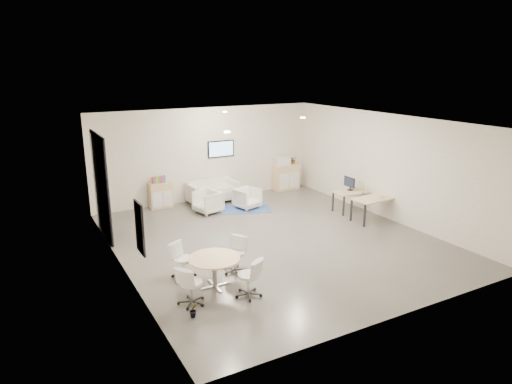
{
  "coord_description": "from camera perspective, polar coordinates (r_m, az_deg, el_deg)",
  "views": [
    {
      "loc": [
        -5.97,
        -9.94,
        4.58
      ],
      "look_at": [
        -0.32,
        0.4,
        1.29
      ],
      "focal_mm": 32.0,
      "sensor_mm": 36.0,
      "label": 1
    }
  ],
  "objects": [
    {
      "name": "meeting_chairs",
      "position": [
        9.83,
        -5.21,
        -9.57
      ],
      "size": [
        2.19,
        2.19,
        0.82
      ],
      "color": "white",
      "rests_on": "room_shell"
    },
    {
      "name": "glass_door",
      "position": [
        12.98,
        -18.88,
        1.04
      ],
      "size": [
        0.09,
        1.9,
        2.85
      ],
      "color": "black",
      "rests_on": "room_shell"
    },
    {
      "name": "armchair_left",
      "position": [
        14.64,
        -6.05,
        -1.11
      ],
      "size": [
        0.86,
        0.9,
        0.78
      ],
      "primitive_type": "imported",
      "rotation": [
        0.0,
        0.0,
        -1.34
      ],
      "color": "silver",
      "rests_on": "room_shell"
    },
    {
      "name": "artwork",
      "position": [
        9.09,
        -14.34,
        -4.39
      ],
      "size": [
        0.05,
        0.54,
        1.04
      ],
      "color": "black",
      "rests_on": "room_shell"
    },
    {
      "name": "printer",
      "position": [
        17.1,
        3.42,
        3.91
      ],
      "size": [
        0.45,
        0.38,
        0.32
      ],
      "rotation": [
        0.0,
        0.0,
        -0.01
      ],
      "color": "white",
      "rests_on": "sideboard_right"
    },
    {
      "name": "books",
      "position": [
        15.25,
        -12.06,
        1.5
      ],
      "size": [
        0.44,
        0.14,
        0.22
      ],
      "color": "red",
      "rests_on": "sideboard_left"
    },
    {
      "name": "cup",
      "position": [
        14.17,
        15.34,
        -0.51
      ],
      "size": [
        0.14,
        0.13,
        0.12
      ],
      "primitive_type": "imported",
      "rotation": [
        0.0,
        0.0,
        0.43
      ],
      "color": "white",
      "rests_on": "desk_front"
    },
    {
      "name": "sideboard_right",
      "position": [
        17.31,
        3.79,
        1.89
      ],
      "size": [
        0.97,
        0.47,
        0.97
      ],
      "color": "#DAB583",
      "rests_on": "room_shell"
    },
    {
      "name": "armchair_right",
      "position": [
        15.03,
        -1.1,
        -0.66
      ],
      "size": [
        0.87,
        0.84,
        0.74
      ],
      "primitive_type": "imported",
      "rotation": [
        0.0,
        0.0,
        0.26
      ],
      "color": "silver",
      "rests_on": "room_shell"
    },
    {
      "name": "desk_front",
      "position": [
        14.21,
        14.64,
        -0.97
      ],
      "size": [
        1.44,
        0.8,
        0.72
      ],
      "rotation": [
        0.0,
        0.0,
        0.08
      ],
      "color": "#DAB583",
      "rests_on": "room_shell"
    },
    {
      "name": "ceiling_spots",
      "position": [
        12.3,
        -0.48,
        9.08
      ],
      "size": [
        3.14,
        4.14,
        0.03
      ],
      "color": "#FFEAC6",
      "rests_on": "room_shell"
    },
    {
      "name": "monitor",
      "position": [
        15.02,
        11.61,
        1.08
      ],
      "size": [
        0.2,
        0.5,
        0.44
      ],
      "color": "black",
      "rests_on": "desk_rear"
    },
    {
      "name": "desk_rear",
      "position": [
        15.01,
        12.03,
        -0.15
      ],
      "size": [
        1.31,
        0.74,
        0.66
      ],
      "rotation": [
        0.0,
        0.0,
        -0.09
      ],
      "color": "#DAB583",
      "rests_on": "room_shell"
    },
    {
      "name": "plant_floor",
      "position": [
        8.95,
        -7.79,
        -14.83
      ],
      "size": [
        0.24,
        0.33,
        0.13
      ],
      "primitive_type": "imported",
      "rotation": [
        0.0,
        0.0,
        0.27
      ],
      "color": "#3F7F3F",
      "rests_on": "room_shell"
    },
    {
      "name": "round_table",
      "position": [
        9.75,
        -5.24,
        -8.64
      ],
      "size": [
        1.1,
        1.1,
        0.67
      ],
      "color": "#DAB583",
      "rests_on": "room_shell"
    },
    {
      "name": "sideboard_left",
      "position": [
        15.39,
        -11.81,
        -0.41
      ],
      "size": [
        0.75,
        0.39,
        0.84
      ],
      "color": "#DAB583",
      "rests_on": "room_shell"
    },
    {
      "name": "blue_rug",
      "position": [
        15.07,
        -1.37,
        -2.06
      ],
      "size": [
        1.89,
        1.56,
        0.01
      ],
      "primitive_type": "cube",
      "rotation": [
        0.0,
        0.0,
        -0.34
      ],
      "color": "navy",
      "rests_on": "room_shell"
    },
    {
      "name": "wall_tv",
      "position": [
        16.04,
        -4.41,
        5.4
      ],
      "size": [
        0.98,
        0.06,
        0.58
      ],
      "color": "black",
      "rests_on": "room_shell"
    },
    {
      "name": "loveseat",
      "position": [
        15.79,
        -5.49,
        -0.02
      ],
      "size": [
        1.76,
        0.98,
        0.63
      ],
      "rotation": [
        0.0,
        0.0,
        0.08
      ],
      "color": "silver",
      "rests_on": "room_shell"
    },
    {
      "name": "room_shell",
      "position": [
        11.97,
        2.27,
        1.18
      ],
      "size": [
        9.6,
        10.6,
        4.8
      ],
      "color": "#54524D",
      "rests_on": "ground"
    },
    {
      "name": "plant_cabinet",
      "position": [
        17.37,
        4.68,
        3.95
      ],
      "size": [
        0.27,
        0.3,
        0.22
      ],
      "primitive_type": "imported",
      "rotation": [
        0.0,
        0.0,
        0.06
      ],
      "color": "#3F7F3F",
      "rests_on": "sideboard_right"
    }
  ]
}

